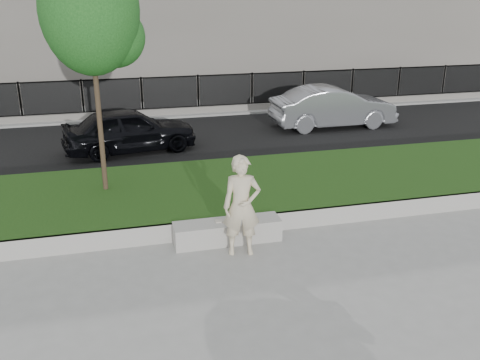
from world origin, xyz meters
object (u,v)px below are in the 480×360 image
object	(u,v)px
young_tree	(94,15)
car_silver	(333,107)
man	(242,206)
car_dark	(130,130)
book	(220,221)
stone_bench	(227,231)

from	to	relation	value
young_tree	car_silver	bearing A→B (deg)	34.05
man	young_tree	world-z (taller)	young_tree
young_tree	car_silver	size ratio (longest dim) A/B	1.20
young_tree	car_silver	distance (m)	10.30
car_silver	young_tree	bearing A→B (deg)	123.46
young_tree	car_dark	xyz separation A→B (m)	(0.73, 4.11, -3.57)
man	car_dark	distance (m)	7.47
book	car_silver	distance (m)	9.95
young_tree	stone_bench	bearing A→B (deg)	-49.44
man	book	world-z (taller)	man
man	stone_bench	bearing A→B (deg)	115.69
car_dark	stone_bench	bearing A→B (deg)	-176.86
stone_bench	car_silver	distance (m)	9.91
book	young_tree	xyz separation A→B (m)	(-2.11, 2.59, 3.84)
book	car_dark	xyz separation A→B (m)	(-1.38, 6.69, 0.27)
stone_bench	young_tree	size ratio (longest dim) A/B	0.40
young_tree	car_silver	world-z (taller)	young_tree
stone_bench	car_dark	size ratio (longest dim) A/B	0.54
stone_bench	book	bearing A→B (deg)	163.12
car_silver	stone_bench	bearing A→B (deg)	143.77
car_dark	car_silver	world-z (taller)	car_silver
stone_bench	car_dark	world-z (taller)	car_dark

